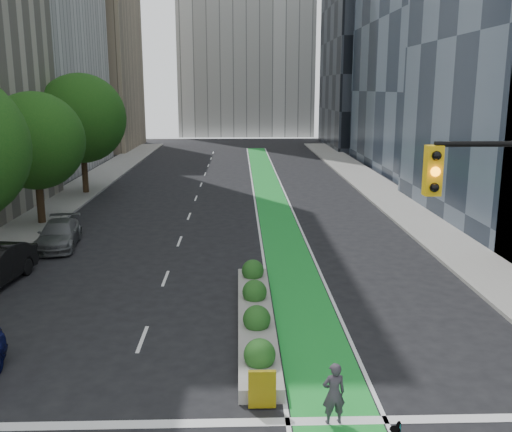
{
  "coord_description": "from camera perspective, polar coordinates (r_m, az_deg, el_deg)",
  "views": [
    {
      "loc": [
        0.65,
        -11.17,
        7.94
      ],
      "look_at": [
        1.32,
        10.69,
        3.0
      ],
      "focal_mm": 40.0,
      "sensor_mm": 36.0,
      "label": 1
    }
  ],
  "objects": [
    {
      "name": "sidewalk_left",
      "position": [
        39.05,
        -20.31,
        0.31
      ],
      "size": [
        3.6,
        90.0,
        0.15
      ],
      "primitive_type": "cube",
      "color": "gray",
      "rests_on": "ground"
    },
    {
      "name": "sidewalk_right",
      "position": [
        38.66,
        15.04,
        0.55
      ],
      "size": [
        3.6,
        90.0,
        0.15
      ],
      "primitive_type": "cube",
      "color": "gray",
      "rests_on": "ground"
    },
    {
      "name": "bike_lane_paint",
      "position": [
        41.99,
        1.48,
        1.83
      ],
      "size": [
        2.2,
        70.0,
        0.01
      ],
      "primitive_type": "cube",
      "color": "green",
      "rests_on": "ground"
    },
    {
      "name": "building_tan_far",
      "position": [
        80.04,
        -17.39,
        15.8
      ],
      "size": [
        14.0,
        16.0,
        26.0
      ],
      "primitive_type": "cube",
      "color": "tan",
      "rests_on": "ground"
    },
    {
      "name": "building_dark_end",
      "position": [
        81.73,
        12.47,
        16.7
      ],
      "size": [
        14.0,
        18.0,
        28.0
      ],
      "primitive_type": "cube",
      "color": "black",
      "rests_on": "ground"
    },
    {
      "name": "tree_midfar",
      "position": [
        35.28,
        -21.2,
        7.01
      ],
      "size": [
        5.6,
        5.6,
        7.76
      ],
      "color": "black",
      "rests_on": "ground"
    },
    {
      "name": "tree_far",
      "position": [
        44.77,
        -17.08,
        9.3
      ],
      "size": [
        6.6,
        6.6,
        9.0
      ],
      "color": "black",
      "rests_on": "ground"
    },
    {
      "name": "median_planter",
      "position": [
        19.73,
        -0.02,
        -9.84
      ],
      "size": [
        1.2,
        10.26,
        1.1
      ],
      "color": "gray",
      "rests_on": "ground"
    },
    {
      "name": "cyclist",
      "position": [
        14.4,
        7.78,
        -17.17
      ],
      "size": [
        0.63,
        0.46,
        1.58
      ],
      "primitive_type": "imported",
      "rotation": [
        0.0,
        0.0,
        3.3
      ],
      "color": "#36303A",
      "rests_on": "ground"
    },
    {
      "name": "parked_car_left_far",
      "position": [
        30.64,
        -19.11,
        -1.73
      ],
      "size": [
        2.41,
        4.76,
        1.32
      ],
      "primitive_type": "imported",
      "rotation": [
        0.0,
        0.0,
        0.13
      ],
      "color": "#535557",
      "rests_on": "ground"
    }
  ]
}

